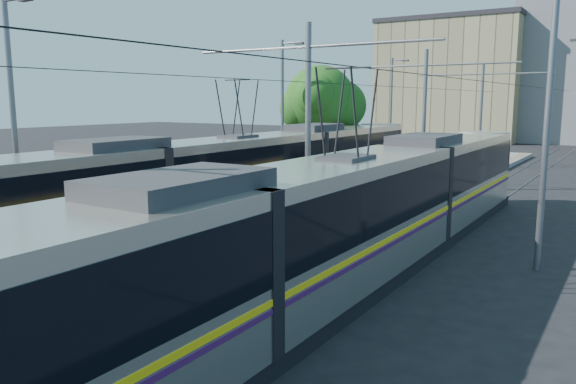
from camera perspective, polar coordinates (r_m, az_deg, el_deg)
The scene contains 12 objects.
ground at distance 13.86m, azimuth -15.29°, elevation -11.03°, with size 160.00×160.00×0.00m, color black.
platform at distance 27.83m, azimuth 11.38°, elevation -0.34°, with size 4.00×50.00×0.30m, color gray.
tactile_strip_left at distance 28.34m, azimuth 8.66°, elevation 0.23°, with size 0.70×50.00×0.01m, color gray.
tactile_strip_right at distance 27.33m, azimuth 14.23°, elevation -0.29°, with size 0.70×50.00×0.01m, color gray.
rails at distance 27.85m, azimuth 11.37°, elevation -0.62°, with size 8.71×70.00×0.03m.
tram_left at distance 22.15m, azimuth -5.04°, elevation 1.43°, with size 2.43×30.15×5.50m.
tram_right at distance 14.09m, azimuth 5.82°, elevation -2.54°, with size 2.43×29.29×5.50m.
catenary at distance 24.81m, azimuth 9.32°, elevation 8.71°, with size 9.20×70.00×7.00m.
street_lamps at distance 31.22m, azimuth 14.28°, elevation 8.03°, with size 15.18×38.22×8.00m.
shelter at distance 27.06m, azimuth 12.92°, elevation 2.01°, with size 0.65×0.99×2.10m.
tree at distance 34.04m, azimuth 3.85°, elevation 9.07°, with size 4.67×4.32×6.79m.
building_left at distance 71.48m, azimuth 16.55°, elevation 10.83°, with size 16.32×12.24×14.09m.
Camera 1 is at (9.72, -8.67, 4.75)m, focal length 35.00 mm.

